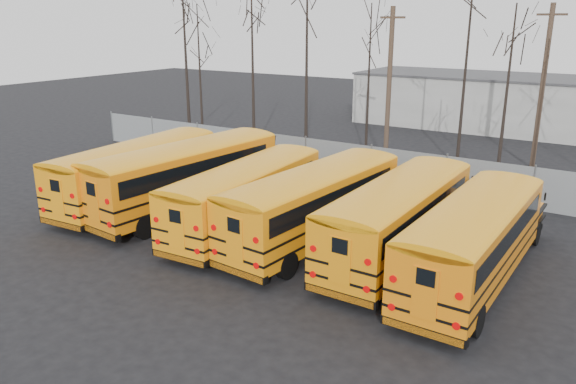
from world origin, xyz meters
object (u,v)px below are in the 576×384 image
Objects in this scene: bus_c at (249,191)px; bus_a at (140,167)px; utility_pole_right at (542,87)px; utility_pole_left at (389,87)px; bus_b at (190,171)px; bus_f at (476,234)px; bus_e at (401,212)px; bus_d at (318,199)px.

bus_a is at bearing 175.87° from bus_c.
utility_pole_left is at bearing -137.93° from utility_pole_right.
bus_b is (2.71, 0.47, 0.11)m from bus_a.
bus_c is 0.99× the size of bus_f.
bus_e is (6.27, 0.71, 0.06)m from bus_c.
bus_d is at bearing -92.76° from utility_pole_right.
bus_e is 2.91m from bus_f.
utility_pole_right is at bearing 45.49° from bus_a.
bus_f is at bearing 2.92° from bus_b.
bus_a is 15.50m from bus_f.
bus_d is at bearing 3.72° from bus_b.
utility_pole_right is (1.72, 16.17, 3.00)m from bus_e.
bus_e reaches higher than bus_f.
bus_e is at bearing -1.18° from bus_a.
bus_f is (15.50, -0.06, -0.05)m from bus_a.
bus_e is at bearing 6.06° from bus_b.
bus_d is 1.17× the size of utility_pole_right.
bus_c is 18.93m from utility_pole_right.
bus_a reaches higher than bus_c.
utility_pole_left is at bearing 84.67° from bus_c.
bus_e is at bearing -81.99° from utility_pole_right.
bus_d is at bearing 4.32° from bus_c.
bus_e is 1.17× the size of utility_pole_left.
bus_f is at bearing 1.47° from bus_d.
bus_b is 9.95m from bus_e.
bus_f is at bearing -12.65° from bus_e.
bus_a is at bearing -173.51° from bus_d.
bus_d is (6.68, -0.19, -0.10)m from bus_b.
utility_pole_left reaches higher than bus_a.
bus_c is 13.24m from utility_pole_left.
bus_a is at bearing -176.74° from bus_e.
bus_e is 1.15× the size of utility_pole_right.
bus_b is 1.06× the size of bus_d.
utility_pole_left is at bearing 106.08° from bus_d.
utility_pole_right reaches higher than bus_b.
bus_a is 12.68m from bus_e.
bus_a is 1.03× the size of bus_f.
utility_pole_left reaches higher than bus_c.
bus_b is 13.30m from utility_pole_left.
bus_a is 1.19× the size of utility_pole_left.
bus_a is 9.39m from bus_d.
utility_pole_right is (14.38, 16.78, 2.98)m from bus_a.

